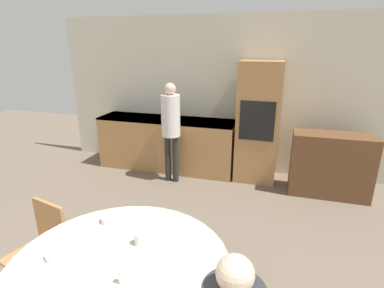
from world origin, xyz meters
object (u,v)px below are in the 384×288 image
person_standing (171,122)px  bowl_centre (59,254)px  oven_unit (258,123)px  dining_table (122,287)px  sideboard (330,165)px  chair_far_left (43,245)px  cup (139,239)px  bowl_near (109,219)px

person_standing → bowl_centre: person_standing is taller
oven_unit → person_standing: oven_unit is taller
oven_unit → dining_table: oven_unit is taller
oven_unit → bowl_centre: size_ratio=11.04×
sideboard → chair_far_left: bearing=-134.4°
sideboard → cup: 3.29m
dining_table → bowl_near: 0.57m
oven_unit → chair_far_left: oven_unit is taller
bowl_centre → oven_unit: bearing=72.7°
chair_far_left → bowl_centre: (0.51, -0.37, 0.31)m
chair_far_left → bowl_near: (0.62, 0.09, 0.32)m
cup → chair_far_left: bearing=174.0°
dining_table → sideboard: bearing=60.5°
person_standing → cup: person_standing is taller
oven_unit → bowl_near: oven_unit is taller
oven_unit → bowl_near: bearing=-108.0°
chair_far_left → person_standing: (0.27, 2.50, 0.51)m
cup → person_standing: bearing=105.2°
oven_unit → cup: bearing=-100.7°
chair_far_left → person_standing: 2.57m
dining_table → cup: size_ratio=17.27×
sideboard → bowl_near: 3.33m
bowl_near → sideboard: bearing=52.1°
person_standing → oven_unit: bearing=20.9°
sideboard → bowl_centre: sideboard is taller
dining_table → chair_far_left: size_ratio=1.71×
bowl_centre → bowl_near: bearing=77.1°
person_standing → cup: bearing=-74.8°
oven_unit → person_standing: bearing=-159.1°
sideboard → bowl_centre: (-2.14, -3.07, 0.33)m
person_standing → bowl_centre: size_ratio=9.22×
person_standing → dining_table: bearing=-76.7°
oven_unit → bowl_centre: oven_unit is taller
oven_unit → dining_table: size_ratio=1.31×
dining_table → chair_far_left: 1.00m
cup → bowl_centre: (-0.46, -0.27, -0.02)m
person_standing → bowl_near: (0.35, -2.41, -0.19)m
bowl_near → person_standing: bearing=98.2°
sideboard → dining_table: 3.48m
dining_table → bowl_centre: 0.48m
bowl_centre → chair_far_left: bearing=144.4°
person_standing → bowl_centre: 2.89m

